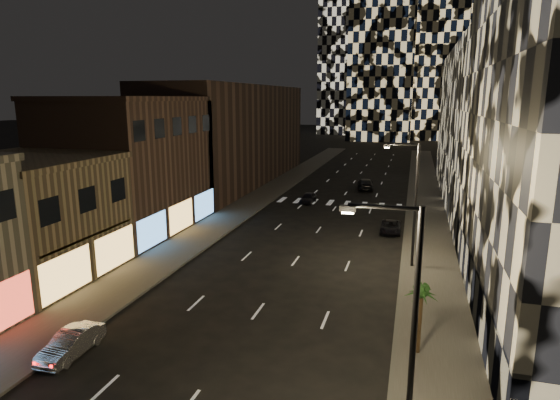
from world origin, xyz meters
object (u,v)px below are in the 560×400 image
Objects in this scene: streetlight_near at (406,323)px; palm_tree at (421,296)px; car_dark_midlane at (308,198)px; car_dark_oncoming at (365,184)px; car_silver_parked at (71,343)px; car_dark_rightlane at (391,227)px; streetlight_far at (412,197)px.

palm_tree is at bearing 85.17° from streetlight_near.
palm_tree reaches higher than car_dark_midlane.
car_dark_oncoming is 42.71m from palm_tree.
streetlight_near is 2.55× the size of palm_tree.
car_silver_parked is 29.45m from car_dark_rightlane.
streetlight_far is 2.30× the size of car_dark_rightlane.
car_dark_midlane is 1.04× the size of palm_tree.
car_silver_parked is 47.69m from car_dark_oncoming.
car_dark_oncoming is (-6.21, 29.72, -4.63)m from streetlight_far.
streetlight_far is (0.00, 20.00, 0.00)m from streetlight_near.
car_dark_rightlane is 1.11× the size of palm_tree.
car_dark_oncoming is at bearing 63.61° from car_dark_midlane.
streetlight_far is 2.55× the size of palm_tree.
car_silver_parked is at bearing 70.93° from car_dark_oncoming.
streetlight_far reaches higher than car_dark_midlane.
streetlight_far is 10.32m from car_dark_rightlane.
car_dark_rightlane is at bearing 61.75° from car_silver_parked.
car_silver_parked is 1.02× the size of car_dark_midlane.
streetlight_near is at bearing -90.00° from streetlight_far.
streetlight_near reaches higher than car_dark_oncoming.
car_dark_rightlane is (-1.74, 8.96, -4.81)m from streetlight_far.
car_dark_rightlane is at bearing 100.98° from streetlight_far.
streetlight_far reaches higher than car_dark_oncoming.
car_silver_parked is at bearing -132.38° from streetlight_far.
car_dark_rightlane is at bearing 94.38° from car_dark_oncoming.
car_dark_midlane is at bearing 106.89° from streetlight_near.
streetlight_far is at bearing -79.63° from car_dark_rightlane.
streetlight_far is 2.41× the size of car_silver_parked.
car_dark_midlane is (-11.85, 39.06, -4.73)m from streetlight_near.
streetlight_near reaches higher than car_dark_midlane.
streetlight_near is at bearing -11.02° from car_silver_parked.
car_dark_midlane is (3.70, 36.10, 0.01)m from car_silver_parked.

